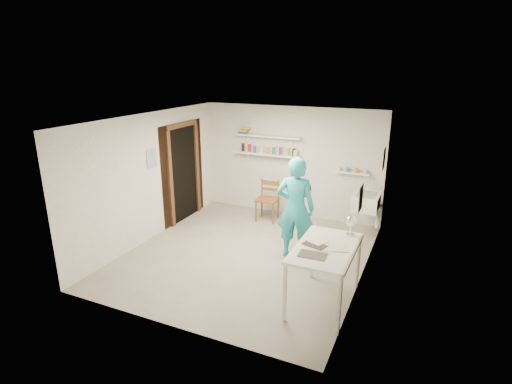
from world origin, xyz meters
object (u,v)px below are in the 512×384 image
at_px(man, 296,208).
at_px(work_table, 324,276).
at_px(belfast_sink, 366,202).
at_px(wooden_chair, 267,200).
at_px(wall_clock, 302,188).
at_px(desk_lamp, 351,221).

xyz_separation_m(man, work_table, (0.85, -1.22, -0.46)).
bearing_deg(belfast_sink, wooden_chair, -178.83).
xyz_separation_m(wall_clock, wooden_chair, (-1.12, 1.16, -0.72)).
distance_m(wall_clock, work_table, 1.82).
bearing_deg(belfast_sink, wall_clock, -127.70).
bearing_deg(wooden_chair, work_table, -55.99).
height_order(wall_clock, desk_lamp, wall_clock).
xyz_separation_m(wooden_chair, work_table, (1.94, -2.59, -0.03)).
relative_size(man, wooden_chair, 1.90).
bearing_deg(wall_clock, desk_lamp, -49.49).
bearing_deg(wall_clock, man, -106.39).
relative_size(wooden_chair, desk_lamp, 5.76).
distance_m(belfast_sink, wooden_chair, 2.06).
distance_m(wooden_chair, work_table, 3.24).
bearing_deg(desk_lamp, man, 147.06).
xyz_separation_m(man, wooden_chair, (-1.09, 1.38, -0.42)).
distance_m(wooden_chair, desk_lamp, 3.05).
bearing_deg(desk_lamp, wooden_chair, 136.25).
relative_size(belfast_sink, wall_clock, 1.86).
xyz_separation_m(belfast_sink, work_table, (-0.11, -2.63, -0.26)).
height_order(wooden_chair, desk_lamp, desk_lamp).
distance_m(belfast_sink, work_table, 2.65).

